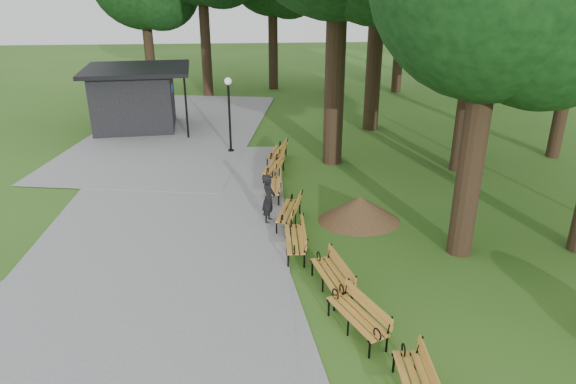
{
  "coord_description": "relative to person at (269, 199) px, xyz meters",
  "views": [
    {
      "loc": [
        -1.13,
        -12.14,
        7.44
      ],
      "look_at": [
        0.02,
        2.91,
        1.1
      ],
      "focal_mm": 32.61,
      "sensor_mm": 36.0,
      "label": 1
    }
  ],
  "objects": [
    {
      "name": "lamp_post",
      "position": [
        -1.39,
        7.31,
        1.56
      ],
      "size": [
        0.32,
        0.32,
        3.33
      ],
      "color": "black",
      "rests_on": "ground"
    },
    {
      "name": "bench_3",
      "position": [
        0.65,
        -2.08,
        -0.38
      ],
      "size": [
        0.7,
        1.92,
        0.88
      ],
      "primitive_type": null,
      "rotation": [
        0.0,
        0.0,
        -1.6
      ],
      "color": "#C8832E",
      "rests_on": "ground"
    },
    {
      "name": "path",
      "position": [
        -3.41,
        -0.08,
        -0.79
      ],
      "size": [
        12.0,
        38.0,
        0.06
      ],
      "primitive_type": "cube",
      "color": "gray",
      "rests_on": "ground"
    },
    {
      "name": "bench_2",
      "position": [
        1.4,
        -4.09,
        -0.38
      ],
      "size": [
        1.02,
        1.99,
        0.88
      ],
      "primitive_type": null,
      "rotation": [
        0.0,
        0.0,
        -1.36
      ],
      "color": "#C8832E",
      "rests_on": "ground"
    },
    {
      "name": "kiosk",
      "position": [
        -6.32,
        11.48,
        0.77
      ],
      "size": [
        5.41,
        4.81,
        3.16
      ],
      "primitive_type": null,
      "rotation": [
        0.0,
        0.0,
        0.09
      ],
      "color": "black",
      "rests_on": "ground"
    },
    {
      "name": "bench_0",
      "position": [
        2.38,
        -7.92,
        -0.38
      ],
      "size": [
        0.73,
        1.93,
        0.88
      ],
      "primitive_type": null,
      "rotation": [
        0.0,
        0.0,
        -1.62
      ],
      "color": "#C8832E",
      "rests_on": "ground"
    },
    {
      "name": "ground",
      "position": [
        0.59,
        -3.08,
        -0.82
      ],
      "size": [
        100.0,
        100.0,
        0.0
      ],
      "primitive_type": "plane",
      "color": "#2E5B1A",
      "rests_on": "ground"
    },
    {
      "name": "bench_7",
      "position": [
        0.59,
        5.75,
        -0.38
      ],
      "size": [
        1.15,
        2.0,
        0.88
      ],
      "primitive_type": null,
      "rotation": [
        0.0,
        0.0,
        -1.85
      ],
      "color": "#C8832E",
      "rests_on": "ground"
    },
    {
      "name": "bench_5",
      "position": [
        0.24,
        2.03,
        -0.38
      ],
      "size": [
        0.81,
        1.95,
        0.88
      ],
      "primitive_type": null,
      "rotation": [
        0.0,
        0.0,
        -1.66
      ],
      "color": "#C8832E",
      "rests_on": "ground"
    },
    {
      "name": "bench_1",
      "position": [
        1.7,
        -5.8,
        -0.38
      ],
      "size": [
        1.32,
        2.0,
        0.88
      ],
      "primitive_type": null,
      "rotation": [
        0.0,
        0.0,
        -1.18
      ],
      "color": "#C8832E",
      "rests_on": "ground"
    },
    {
      "name": "bench_6",
      "position": [
        0.37,
        4.01,
        -0.38
      ],
      "size": [
        1.13,
        2.0,
        0.88
      ],
      "primitive_type": null,
      "rotation": [
        0.0,
        0.0,
        -1.85
      ],
      "color": "#C8832E",
      "rests_on": "ground"
    },
    {
      "name": "dirt_mound",
      "position": [
        2.92,
        -0.15,
        -0.39
      ],
      "size": [
        2.23,
        2.23,
        0.86
      ],
      "primitive_type": "cone",
      "color": "#47301C",
      "rests_on": "ground"
    },
    {
      "name": "bench_4",
      "position": [
        0.63,
        -0.17,
        -0.38
      ],
      "size": [
        1.12,
        2.0,
        0.88
      ],
      "primitive_type": null,
      "rotation": [
        0.0,
        0.0,
        -1.84
      ],
      "color": "#C8832E",
      "rests_on": "ground"
    },
    {
      "name": "person",
      "position": [
        0.0,
        0.0,
        0.0
      ],
      "size": [
        0.54,
        0.68,
        1.63
      ],
      "primitive_type": "imported",
      "rotation": [
        0.0,
        0.0,
        1.28
      ],
      "color": "black",
      "rests_on": "ground"
    }
  ]
}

